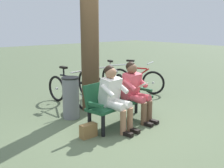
# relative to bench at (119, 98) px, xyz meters

# --- Properties ---
(ground_plane) EXTENTS (40.00, 40.00, 0.00)m
(ground_plane) POSITION_rel_bench_xyz_m (0.22, 0.14, -0.51)
(ground_plane) COLOR #566647
(bench) EXTENTS (1.66, 0.74, 0.87)m
(bench) POSITION_rel_bench_xyz_m (0.00, 0.00, 0.00)
(bench) COLOR #194C2D
(bench) RESTS_ON ground
(person_reading) EXTENTS (0.53, 0.81, 1.20)m
(person_reading) POSITION_rel_bench_xyz_m (-0.34, 0.11, 0.16)
(person_reading) COLOR #D84C59
(person_reading) RESTS_ON ground
(person_companion) EXTENTS (0.53, 0.81, 1.20)m
(person_companion) POSITION_rel_bench_xyz_m (0.29, 0.22, 0.16)
(person_companion) COLOR white
(person_companion) RESTS_ON ground
(handbag) EXTENTS (0.31, 0.15, 0.24)m
(handbag) POSITION_rel_bench_xyz_m (0.89, 0.23, -0.39)
(handbag) COLOR olive
(handbag) RESTS_ON ground
(tree_trunk) EXTENTS (0.40, 0.40, 4.14)m
(tree_trunk) POSITION_rel_bench_xyz_m (-0.07, -1.06, 1.56)
(tree_trunk) COLOR #4C3823
(tree_trunk) RESTS_ON ground
(litter_bin) EXTENTS (0.36, 0.36, 0.87)m
(litter_bin) POSITION_rel_bench_xyz_m (0.59, -0.84, -0.07)
(litter_bin) COLOR slate
(litter_bin) RESTS_ON ground
(bicycle_black) EXTENTS (0.77, 1.55, 0.94)m
(bicycle_black) POSITION_rel_bench_xyz_m (-2.00, -1.56, -0.15)
(bicycle_black) COLOR black
(bicycle_black) RESTS_ON ground
(bicycle_green) EXTENTS (0.65, 1.61, 0.94)m
(bicycle_green) POSITION_rel_bench_xyz_m (-1.36, -1.85, -0.15)
(bicycle_green) COLOR black
(bicycle_green) RESTS_ON ground
(bicycle_blue) EXTENTS (0.50, 1.66, 0.94)m
(bicycle_blue) POSITION_rel_bench_xyz_m (-0.58, -1.79, -0.15)
(bicycle_blue) COLOR black
(bicycle_blue) RESTS_ON ground
(bicycle_orange) EXTENTS (0.48, 1.68, 0.94)m
(bicycle_orange) POSITION_rel_bench_xyz_m (0.15, -1.66, -0.15)
(bicycle_orange) COLOR black
(bicycle_orange) RESTS_ON ground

